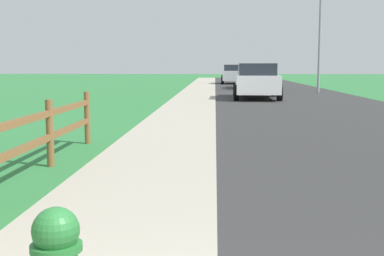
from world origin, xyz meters
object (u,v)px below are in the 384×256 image
parked_car_silver (234,74)px  street_lamp (322,18)px  parked_suv_white (256,81)px  parked_car_black (253,77)px

parked_car_silver → street_lamp: bearing=-72.6°
parked_suv_white → parked_car_silver: size_ratio=1.16×
street_lamp → parked_car_silver: bearing=107.4°
parked_suv_white → parked_car_silver: parked_suv_white is taller
parked_suv_white → parked_car_silver: (-0.28, 18.65, -0.04)m
parked_car_black → parked_suv_white: bearing=-93.4°
parked_car_silver → street_lamp: 14.49m
street_lamp → parked_suv_white: bearing=-127.2°
parked_car_silver → parked_suv_white: bearing=-89.1°
parked_suv_white → parked_car_black: 10.21m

